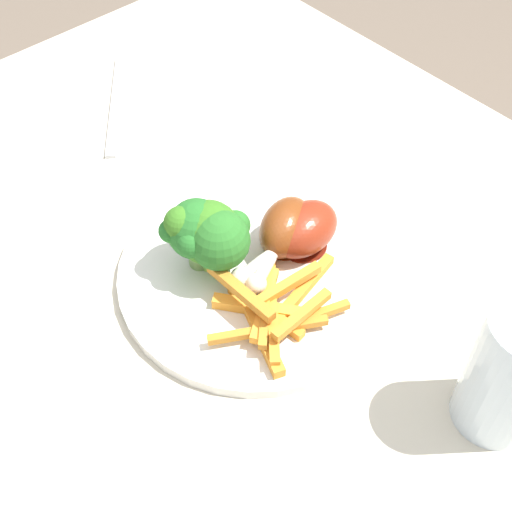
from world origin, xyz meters
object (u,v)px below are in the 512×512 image
Objects in this scene: broccoli_floret_middle at (222,239)px; chicken_drumstick_far at (300,232)px; water_glass at (511,373)px; broccoli_floret_front at (207,235)px; broccoli_floret_back at (199,230)px; chicken_drumstick_near at (284,231)px; dining_table at (273,391)px; dinner_plate at (256,273)px; fork at (116,105)px; carrot_fries_pile at (273,306)px.

chicken_drumstick_far is (-0.03, -0.08, -0.02)m from broccoli_floret_middle.
water_glass is (-0.23, 0.00, 0.03)m from chicken_drumstick_far.
broccoli_floret_front is 0.99× the size of broccoli_floret_back.
chicken_drumstick_near is at bearing -112.20° from broccoli_floret_front.
broccoli_floret_middle is 0.27m from water_glass.
broccoli_floret_front is 0.28m from water_glass.
broccoli_floret_middle is (-0.01, -0.01, 0.00)m from broccoli_floret_front.
chicken_drumstick_near is at bearing -47.45° from dining_table.
broccoli_floret_back is at bearing 11.25° from broccoli_floret_front.
dinner_plate is 3.48× the size of broccoli_floret_front.
water_glass is at bearing -163.34° from broccoli_floret_front.
fork is 1.47× the size of water_glass.
carrot_fries_pile is (0.01, -0.01, 0.13)m from dining_table.
chicken_drumstick_near is 0.24m from water_glass.
broccoli_floret_back is at bearing 60.10° from chicken_drumstick_far.
carrot_fries_pile is (-0.08, -0.01, -0.03)m from broccoli_floret_front.
fork is (0.27, -0.08, -0.06)m from broccoli_floret_back.
water_glass is (-0.24, -0.05, 0.06)m from dinner_plate.
carrot_fries_pile is at bearing 129.73° from chicken_drumstick_near.
chicken_drumstick_far is at bearing -108.89° from broccoli_floret_middle.
dinner_plate reaches higher than fork.
dining_table is 0.17m from chicken_drumstick_near.
broccoli_floret_middle is (0.02, 0.03, 0.05)m from dinner_plate.
carrot_fries_pile is 0.09m from chicken_drumstick_far.
chicken_drumstick_far is 0.32m from fork.
chicken_drumstick_far is 0.69× the size of fork.
fork is at bearing 0.06° from chicken_drumstick_far.
broccoli_floret_front is (0.09, 0.00, 0.17)m from dining_table.
broccoli_floret_back is (0.04, 0.03, 0.05)m from dinner_plate.
broccoli_floret_front is 0.59× the size of water_glass.
broccoli_floret_middle is 0.40× the size of fork.
dinner_plate is 0.07m from broccoli_floret_front.
dinner_plate is 2.01× the size of chicken_drumstick_far.
carrot_fries_pile is 0.80× the size of fork.
broccoli_floret_front reaches higher than dinner_plate.
fork is (0.29, -0.08, -0.06)m from broccoli_floret_middle.
chicken_drumstick_near reaches higher than carrot_fries_pile.
broccoli_floret_front is 0.09m from carrot_fries_pile.
chicken_drumstick_near is (-0.02, -0.06, -0.02)m from broccoli_floret_middle.
fork is at bearing -9.14° from dinner_plate.
dinner_plate is at bearing -126.23° from broccoli_floret_middle.
chicken_drumstick_near is (0.00, -0.04, 0.03)m from dinner_plate.
dinner_plate is 1.74× the size of carrot_fries_pile.
dinner_plate is 2.05× the size of water_glass.
water_glass reaches higher than dining_table.
water_glass is (-0.55, 0.00, 0.06)m from fork.
water_glass is (-0.27, -0.08, 0.01)m from broccoli_floret_front.
chicken_drumstick_far is at bearing -60.71° from carrot_fries_pile.
broccoli_floret_middle is at bearing 76.42° from chicken_drumstick_near.
broccoli_floret_middle reaches higher than carrot_fries_pile.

